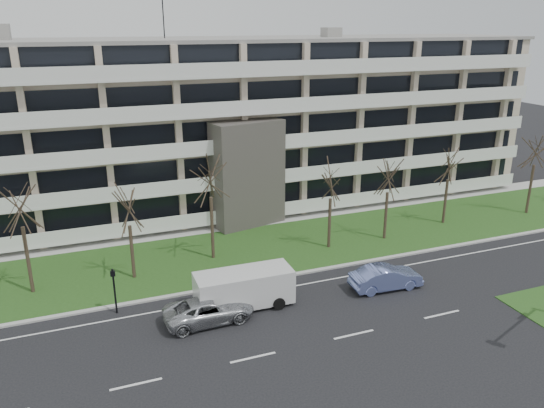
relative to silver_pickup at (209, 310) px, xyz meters
name	(u,v)px	position (x,y,z in m)	size (l,w,h in m)	color
ground	(354,334)	(7.20, -4.34, -0.73)	(160.00, 160.00, 0.00)	black
grass_verge	(271,247)	(7.20, 8.66, -0.70)	(90.00, 10.00, 0.06)	#224918
curb	(297,274)	(7.20, 3.66, -0.67)	(90.00, 0.35, 0.12)	#B2B2AD
sidewalk	(248,223)	(7.20, 14.16, -0.69)	(90.00, 2.00, 0.08)	#B2B2AD
lane_edge_line	(306,284)	(7.20, 2.16, -0.73)	(90.00, 0.12, 0.01)	white
apartment_building	(224,124)	(7.20, 20.98, 6.88)	(60.50, 15.10, 18.75)	#BCAC92
silver_pickup	(209,310)	(0.00, 0.00, 0.00)	(2.43, 5.27, 1.47)	#AFB1B6
blue_sedan	(386,277)	(11.84, -0.26, 0.05)	(1.67, 4.78, 1.57)	#7B8CD6
white_van	(245,286)	(2.54, 0.90, 0.65)	(6.01, 2.57, 2.31)	silver
pedestrian_signal	(114,285)	(-4.98, 2.88, 1.13)	(0.29, 0.24, 2.93)	black
tree_1	(18,200)	(-9.80, 7.50, 5.60)	(4.07, 4.07, 8.14)	#382B21
tree_2	(128,205)	(-3.39, 7.24, 4.57)	(3.42, 3.42, 6.83)	#382B21
tree_3	(210,172)	(2.51, 8.39, 5.90)	(4.26, 4.26, 8.52)	#382B21
tree_4	(331,179)	(11.40, 7.07, 4.82)	(3.57, 3.57, 7.15)	#382B21
tree_5	(389,174)	(16.40, 7.03, 4.74)	(3.52, 3.52, 7.04)	#382B21
tree_6	(450,162)	(23.12, 8.21, 4.75)	(3.53, 3.53, 7.06)	#382B21
tree_7	(537,145)	(31.86, 7.51, 5.63)	(4.09, 4.09, 8.18)	#382B21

